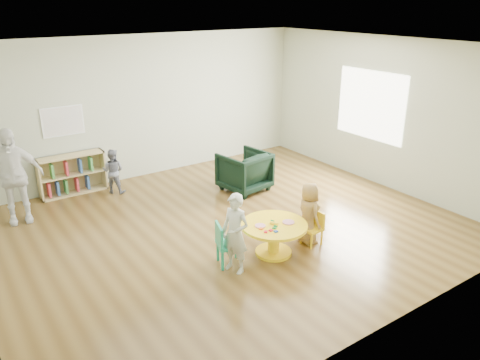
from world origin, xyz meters
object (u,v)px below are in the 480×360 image
(child_left, at_px, (235,234))
(adult_caretaker, at_px, (12,176))
(kid_chair_left, at_px, (226,243))
(bookshelf, at_px, (71,174))
(child_right, at_px, (309,213))
(toddler, at_px, (113,171))
(armchair, at_px, (244,171))
(kid_chair_right, at_px, (314,227))
(activity_table, at_px, (274,233))

(child_left, height_order, adult_caretaker, adult_caretaker)
(kid_chair_left, bearing_deg, bookshelf, -147.23)
(child_right, distance_m, toddler, 3.88)
(kid_chair_left, distance_m, child_left, 0.30)
(kid_chair_left, bearing_deg, toddler, -156.30)
(kid_chair_left, height_order, armchair, armchair)
(kid_chair_left, relative_size, child_left, 0.56)
(kid_chair_right, height_order, child_left, child_left)
(child_right, xyz_separation_m, adult_caretaker, (-3.41, 3.19, 0.32))
(kid_chair_left, relative_size, kid_chair_right, 1.22)
(activity_table, relative_size, adult_caretaker, 0.60)
(kid_chair_left, height_order, adult_caretaker, adult_caretaker)
(kid_chair_left, height_order, child_left, child_left)
(adult_caretaker, bearing_deg, child_right, -34.56)
(bookshelf, distance_m, child_right, 4.56)
(bookshelf, relative_size, toddler, 1.42)
(kid_chair_left, height_order, kid_chair_right, kid_chair_left)
(toddler, bearing_deg, child_right, 157.23)
(kid_chair_left, xyz_separation_m, child_left, (0.02, -0.19, 0.22))
(activity_table, xyz_separation_m, adult_caretaker, (-2.78, 3.17, 0.46))
(bookshelf, xyz_separation_m, child_left, (1.01, -3.96, 0.19))
(bookshelf, bearing_deg, armchair, -31.81)
(activity_table, xyz_separation_m, child_right, (0.63, -0.02, 0.15))
(armchair, relative_size, adult_caretaker, 0.52)
(armchair, bearing_deg, kid_chair_left, 40.96)
(toddler, bearing_deg, adult_caretaker, 51.79)
(child_left, xyz_separation_m, child_right, (1.33, 0.04, -0.08))
(adult_caretaker, bearing_deg, toddler, 18.73)
(bookshelf, relative_size, armchair, 1.45)
(armchair, xyz_separation_m, adult_caretaker, (-3.81, 0.97, 0.41))
(armchair, relative_size, child_right, 0.88)
(child_left, bearing_deg, child_right, 71.70)
(kid_chair_right, xyz_separation_m, armchair, (0.36, 2.30, 0.11))
(child_left, bearing_deg, kid_chair_right, 68.39)
(kid_chair_left, distance_m, toddler, 3.37)
(kid_chair_right, relative_size, child_right, 0.53)
(child_left, bearing_deg, armchair, 122.55)
(activity_table, height_order, toddler, toddler)
(kid_chair_right, height_order, armchair, armchair)
(child_right, distance_m, adult_caretaker, 4.68)
(armchair, bearing_deg, activity_table, 56.15)
(activity_table, distance_m, bookshelf, 4.26)
(bookshelf, bearing_deg, kid_chair_right, -59.20)
(kid_chair_right, bearing_deg, child_right, 25.41)
(kid_chair_right, height_order, toddler, toddler)
(kid_chair_left, bearing_deg, activity_table, 97.45)
(child_right, bearing_deg, toddler, 34.83)
(kid_chair_right, xyz_separation_m, toddler, (-1.72, 3.58, 0.15))
(child_right, relative_size, adult_caretaker, 0.60)
(kid_chair_left, bearing_deg, kid_chair_right, 98.59)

